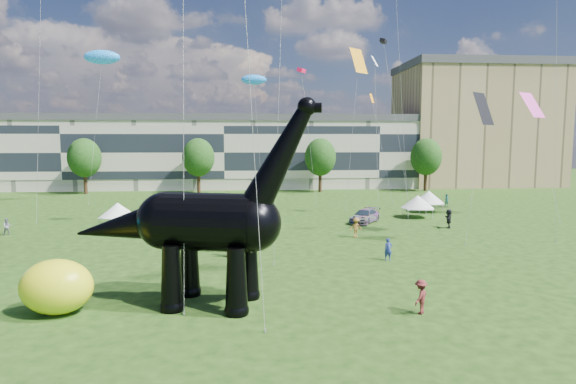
{
  "coord_description": "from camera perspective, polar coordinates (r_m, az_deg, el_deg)",
  "views": [
    {
      "loc": [
        -3.47,
        -26.11,
        8.77
      ],
      "look_at": [
        -0.84,
        8.0,
        5.0
      ],
      "focal_mm": 30.0,
      "sensor_mm": 36.0,
      "label": 1
    }
  ],
  "objects": [
    {
      "name": "tree_far_right",
      "position": [
        84.46,
        16.06,
        4.37
      ],
      "size": [
        5.2,
        5.2,
        9.44
      ],
      "color": "#382314",
      "rests_on": "ground"
    },
    {
      "name": "gazebo_far",
      "position": [
        55.83,
        15.11,
        -1.13
      ],
      "size": [
        3.94,
        3.94,
        2.52
      ],
      "rotation": [
        0.0,
        0.0,
        -0.09
      ],
      "color": "white",
      "rests_on": "ground"
    },
    {
      "name": "ground",
      "position": [
        27.76,
        3.07,
        -12.14
      ],
      "size": [
        220.0,
        220.0,
        0.0
      ],
      "primitive_type": "plane",
      "color": "#16330C",
      "rests_on": "ground"
    },
    {
      "name": "tree_mid_right",
      "position": [
        79.97,
        3.85,
        4.5
      ],
      "size": [
        5.2,
        5.2,
        9.44
      ],
      "color": "#382314",
      "rests_on": "ground"
    },
    {
      "name": "gazebo_left",
      "position": [
        51.18,
        -19.53,
        -2.0
      ],
      "size": [
        4.41,
        4.41,
        2.43
      ],
      "rotation": [
        0.0,
        0.0,
        -0.32
      ],
      "color": "white",
      "rests_on": "ground"
    },
    {
      "name": "terrace_row",
      "position": [
        88.27,
        -7.37,
        4.44
      ],
      "size": [
        78.0,
        11.0,
        12.0
      ],
      "primitive_type": "cube",
      "color": "beige",
      "rests_on": "ground"
    },
    {
      "name": "car_white",
      "position": [
        51.61,
        -4.24,
        -2.62
      ],
      "size": [
        6.29,
        5.0,
        1.59
      ],
      "primitive_type": "imported",
      "rotation": [
        0.0,
        0.0,
        1.09
      ],
      "color": "silver",
      "rests_on": "ground"
    },
    {
      "name": "visitors",
      "position": [
        42.17,
        -0.71,
        -4.46
      ],
      "size": [
        48.68,
        38.6,
        1.89
      ],
      "color": "#4B2E68",
      "rests_on": "ground"
    },
    {
      "name": "apartment_block",
      "position": [
        100.97,
        21.26,
        7.13
      ],
      "size": [
        28.0,
        18.0,
        22.0
      ],
      "primitive_type": "cube",
      "color": "tan",
      "rests_on": "ground"
    },
    {
      "name": "inflatable_yellow",
      "position": [
        27.2,
        -25.74,
        -10.09
      ],
      "size": [
        3.83,
        3.06,
        2.79
      ],
      "primitive_type": "ellipsoid",
      "rotation": [
        0.0,
        0.0,
        -0.08
      ],
      "color": "yellow",
      "rests_on": "ground"
    },
    {
      "name": "car_grey",
      "position": [
        47.32,
        -12.51,
        -3.63
      ],
      "size": [
        4.74,
        2.74,
        1.48
      ],
      "primitive_type": "imported",
      "rotation": [
        0.0,
        0.0,
        1.29
      ],
      "color": "gray",
      "rests_on": "ground"
    },
    {
      "name": "tree_far_left",
      "position": [
        83.47,
        -23.0,
        4.09
      ],
      "size": [
        5.2,
        5.2,
        9.44
      ],
      "color": "#382314",
      "rests_on": "ground"
    },
    {
      "name": "dinosaur_sculpture",
      "position": [
        25.81,
        -10.43,
        -3.9
      ],
      "size": [
        13.78,
        5.39,
        11.26
      ],
      "rotation": [
        0.0,
        0.0,
        -0.24
      ],
      "color": "black",
      "rests_on": "ground"
    },
    {
      "name": "car_silver",
      "position": [
        49.17,
        -11.59,
        -3.15
      ],
      "size": [
        3.61,
        5.18,
        1.64
      ],
      "primitive_type": "imported",
      "rotation": [
        0.0,
        0.0,
        0.39
      ],
      "color": "#AFB0B3",
      "rests_on": "ground"
    },
    {
      "name": "car_dark",
      "position": [
        51.34,
        9.09,
        -2.83
      ],
      "size": [
        4.4,
        5.1,
        1.41
      ],
      "primitive_type": "imported",
      "rotation": [
        0.0,
        0.0,
        -0.61
      ],
      "color": "#595960",
      "rests_on": "ground"
    },
    {
      "name": "gazebo_near",
      "position": [
        60.5,
        16.34,
        -0.57
      ],
      "size": [
        4.09,
        4.09,
        2.57
      ],
      "rotation": [
        0.0,
        0.0,
        -0.12
      ],
      "color": "white",
      "rests_on": "ground"
    },
    {
      "name": "tree_mid_left",
      "position": [
        79.6,
        -10.59,
        4.4
      ],
      "size": [
        5.2,
        5.2,
        9.44
      ],
      "color": "#382314",
      "rests_on": "ground"
    }
  ]
}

